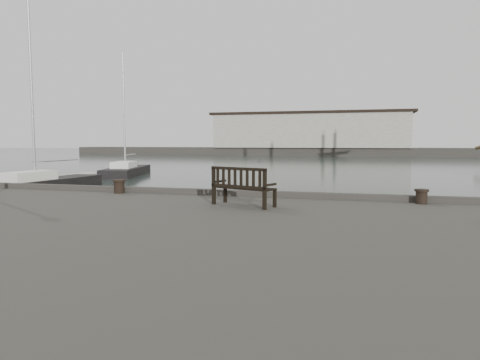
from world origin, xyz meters
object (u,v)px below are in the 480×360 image
object	(u,v)px
bollard_left	(119,186)
yacht_c	(41,188)
bench	(243,194)
yacht_d	(127,173)
bollard_right	(421,196)

from	to	relation	value
bollard_left	yacht_c	bearing A→B (deg)	138.59
bench	yacht_d	distance (m)	33.11
bollard_left	yacht_c	distance (m)	16.86
bollard_left	yacht_d	bearing A→B (deg)	119.78
bench	yacht_d	xyz separation A→B (m)	(-19.20, 26.93, -1.65)
yacht_d	bollard_right	bearing A→B (deg)	-62.22
bollard_right	yacht_d	world-z (taller)	yacht_d
bollard_left	yacht_c	size ratio (longest dim) A/B	0.03
bollard_left	yacht_d	size ratio (longest dim) A/B	0.04
bollard_right	yacht_d	size ratio (longest dim) A/B	0.03
yacht_c	yacht_d	xyz separation A→B (m)	(-1.84, 14.12, -0.01)
bollard_right	yacht_c	distance (m)	24.71
bench	yacht_c	distance (m)	21.63
bench	yacht_d	bearing A→B (deg)	145.70
bench	yacht_c	world-z (taller)	yacht_c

